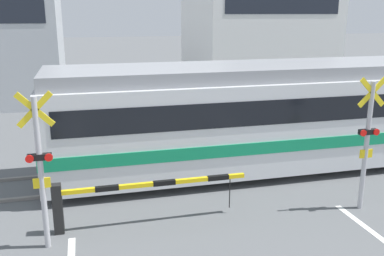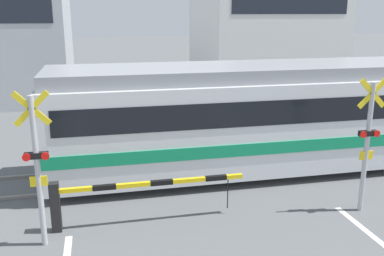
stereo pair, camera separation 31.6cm
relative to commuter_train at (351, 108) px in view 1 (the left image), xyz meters
The scene contains 10 objects.
rail_track_near 5.52m from the commuter_train, behind, with size 50.00×0.10×0.08m.
rail_track_far 5.52m from the commuter_train, behind, with size 50.00×0.10×0.08m.
commuter_train is the anchor object (origin of this frame).
crossing_barrier_near 7.94m from the commuter_train, 160.51° to the right, with size 4.20×0.20×1.10m.
crossing_barrier_far 4.29m from the commuter_train, 136.21° to the left, with size 4.20×0.20×1.10m.
crossing_signal_left 9.31m from the commuter_train, 160.25° to the right, with size 0.68×0.15×3.13m.
crossing_signal_right 3.58m from the commuter_train, 118.33° to the right, with size 0.68×0.15×3.13m.
pedestrian 8.33m from the commuter_train, 128.34° to the left, with size 0.38×0.22×1.61m.
building_left_of_street 17.64m from the commuter_train, 131.84° to the left, with size 5.40×7.04×8.90m.
building_right_of_street 13.54m from the commuter_train, 80.47° to the left, with size 7.45×7.04×9.76m.
Camera 1 is at (-2.63, -2.42, 4.51)m, focal length 40.00 mm.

